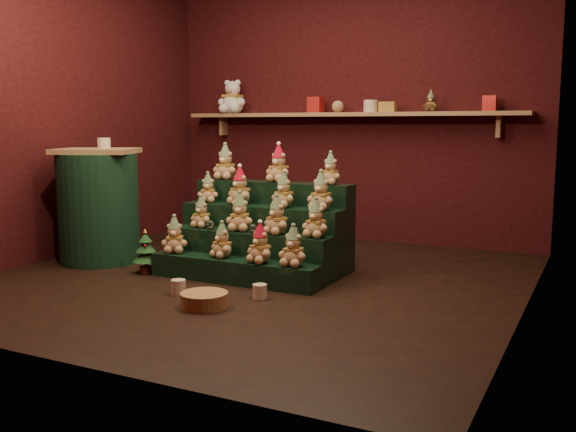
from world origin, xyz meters
The scene contains 41 objects.
ground centered at (0.00, 0.00, 0.00)m, with size 4.00×4.00×0.00m, color black.
back_wall centered at (0.00, 2.05, 1.40)m, with size 4.00×0.10×2.80m, color black.
front_wall centered at (0.00, -2.05, 1.40)m, with size 4.00×0.10×2.80m, color black.
left_wall centered at (-2.05, 0.00, 1.40)m, with size 0.10×4.00×2.80m, color black.
right_wall centered at (2.05, 0.00, 1.40)m, with size 0.10×4.00×2.80m, color black.
back_shelf centered at (0.00, 1.87, 1.29)m, with size 3.60×0.26×0.24m.
riser_tier_front centered at (-0.09, -0.17, 0.09)m, with size 1.40×0.22×0.18m, color black.
riser_tier_midfront centered at (-0.09, 0.05, 0.18)m, with size 1.40×0.22×0.36m, color black.
riser_tier_midback centered at (-0.09, 0.27, 0.27)m, with size 1.40×0.22×0.54m, color black.
riser_tier_back centered at (-0.09, 0.49, 0.36)m, with size 1.40×0.22×0.72m, color black.
teddy_0 centered at (-0.64, -0.17, 0.33)m, with size 0.21×0.19×0.29m, color tan, non-canonical shape.
teddy_1 centered at (-0.20, -0.15, 0.32)m, with size 0.19×0.18×0.27m, color tan, non-canonical shape.
teddy_2 centered at (0.16, -0.19, 0.33)m, with size 0.21×0.19×0.29m, color tan, non-canonical shape.
teddy_3 centered at (0.43, -0.19, 0.33)m, with size 0.21×0.19×0.30m, color tan, non-canonical shape.
teddy_4 centered at (-0.54, 0.06, 0.49)m, with size 0.18×0.16×0.26m, color tan, non-canonical shape.
teddy_5 centered at (-0.16, 0.05, 0.51)m, with size 0.22×0.20×0.31m, color tan, non-canonical shape.
teddy_6 centered at (0.17, 0.05, 0.51)m, with size 0.21×0.19×0.30m, color tan, non-canonical shape.
teddy_7 centered at (0.50, 0.05, 0.51)m, with size 0.21×0.19×0.29m, color tan, non-canonical shape.
teddy_8 centered at (-0.61, 0.28, 0.66)m, with size 0.18×0.16×0.25m, color tan, non-canonical shape.
teddy_9 centered at (-0.29, 0.27, 0.69)m, with size 0.22×0.20×0.31m, color tan, non-canonical shape.
teddy_10 centered at (0.12, 0.27, 0.68)m, with size 0.20×0.18×0.28m, color tan, non-canonical shape.
teddy_11 centered at (0.45, 0.25, 0.69)m, with size 0.21×0.19×0.30m, color tan, non-canonical shape.
teddy_12 centered at (-0.58, 0.50, 0.87)m, with size 0.22×0.20×0.31m, color tan, non-canonical shape.
teddy_13 centered at (-0.04, 0.48, 0.87)m, with size 0.22×0.20×0.31m, color tan, non-canonical shape.
teddy_14 centered at (0.43, 0.48, 0.85)m, with size 0.18×0.16×0.26m, color tan, non-canonical shape.
snow_globe_a centered at (-0.40, -0.01, 0.40)m, with size 0.06×0.06×0.08m.
snow_globe_b centered at (0.00, -0.01, 0.40)m, with size 0.06×0.06×0.08m.
snow_globe_c centered at (0.36, -0.01, 0.40)m, with size 0.06×0.06×0.08m.
side_table centered at (-1.54, -0.05, 0.49)m, with size 0.80×0.74×0.99m.
table_ornament centered at (-1.54, 0.05, 1.04)m, with size 0.11×0.11×0.09m, color beige.
mini_christmas_tree centered at (-0.89, -0.23, 0.18)m, with size 0.22×0.22×0.37m.
mug_left centered at (-0.26, -0.65, 0.05)m, with size 0.10×0.10×0.10m, color beige.
mug_right centered at (0.32, -0.49, 0.05)m, with size 0.10×0.10×0.10m, color beige.
wicker_basket centered at (0.10, -0.85, 0.05)m, with size 0.32×0.32×0.10m, color olive.
white_bear centered at (-1.31, 1.84, 1.55)m, with size 0.33×0.29×0.46m, color white, non-canonical shape.
brown_bear centered at (0.88, 1.84, 1.42)m, with size 0.14×0.12×0.19m, color #4B3319, non-canonical shape.
gift_tin_red_a centered at (-0.32, 1.85, 1.40)m, with size 0.14×0.14×0.16m, color #B4201B.
gift_tin_cream centered at (0.28, 1.85, 1.38)m, with size 0.14×0.14×0.12m, color beige.
gift_tin_red_b centered at (1.43, 1.85, 1.39)m, with size 0.12×0.12×0.14m, color #B4201B.
shelf_plush_ball centered at (-0.07, 1.85, 1.38)m, with size 0.12×0.12×0.12m, color tan.
scarf_gift_box centered at (0.46, 1.85, 1.37)m, with size 0.16×0.10×0.10m, color orange.
Camera 1 is at (2.44, -4.28, 1.20)m, focal length 40.00 mm.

